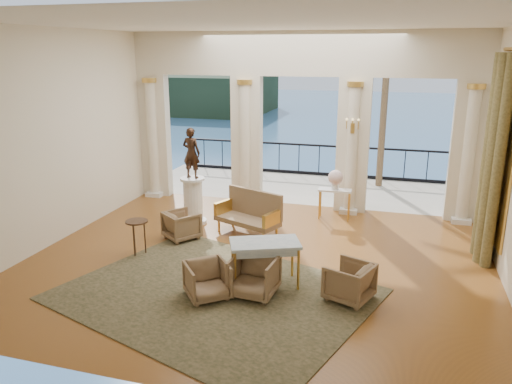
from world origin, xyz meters
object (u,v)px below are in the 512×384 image
(settee, at_px, (250,213))
(console_table, at_px, (335,194))
(pedestal, at_px, (193,201))
(armchair_c, at_px, (349,280))
(side_table, at_px, (137,226))
(armchair_d, at_px, (182,224))
(armchair_b, at_px, (254,274))
(armchair_a, at_px, (207,279))
(statue, at_px, (191,153))
(game_table, at_px, (265,246))

(settee, xyz_separation_m, console_table, (1.69, 1.56, 0.14))
(settee, height_order, pedestal, pedestal)
(armchair_c, bearing_deg, side_table, -78.74)
(armchair_d, xyz_separation_m, settee, (1.35, 0.74, 0.14))
(armchair_c, bearing_deg, armchair_b, -58.88)
(armchair_a, xyz_separation_m, pedestal, (-1.73, 3.45, 0.19))
(armchair_d, height_order, settee, settee)
(settee, bearing_deg, armchair_a, -64.37)
(armchair_b, distance_m, statue, 4.20)
(armchair_d, bearing_deg, side_table, 101.83)
(armchair_a, xyz_separation_m, settee, (-0.20, 3.14, 0.14))
(game_table, distance_m, side_table, 2.91)
(game_table, bearing_deg, armchair_a, -160.90)
(settee, distance_m, pedestal, 1.56)
(settee, relative_size, side_table, 2.23)
(armchair_a, distance_m, armchair_d, 2.86)
(armchair_b, height_order, settee, settee)
(armchair_b, height_order, armchair_c, armchair_b)
(armchair_a, distance_m, side_table, 2.46)
(armchair_a, height_order, settee, settee)
(console_table, bearing_deg, game_table, -101.13)
(statue, bearing_deg, armchair_d, 105.14)
(armchair_d, distance_m, settee, 1.55)
(console_table, bearing_deg, statue, -160.06)
(armchair_a, bearing_deg, armchair_c, -24.37)
(pedestal, height_order, side_table, pedestal)
(side_table, bearing_deg, armchair_a, -33.08)
(armchair_d, bearing_deg, console_table, -106.40)
(armchair_c, relative_size, side_table, 0.98)
(game_table, bearing_deg, statue, 109.71)
(console_table, distance_m, side_table, 4.88)
(pedestal, bearing_deg, game_table, -47.07)
(armchair_d, relative_size, statue, 0.58)
(side_table, bearing_deg, armchair_b, -20.14)
(statue, bearing_deg, console_table, -152.93)
(armchair_b, bearing_deg, game_table, 83.81)
(armchair_b, relative_size, settee, 0.47)
(pedestal, height_order, statue, statue)
(armchair_a, distance_m, settee, 3.15)
(settee, bearing_deg, armchair_c, -23.54)
(armchair_c, xyz_separation_m, armchair_d, (-3.85, 1.79, -0.01))
(game_table, bearing_deg, side_table, 144.76)
(settee, bearing_deg, console_table, 64.59)
(pedestal, distance_m, side_table, 2.14)
(armchair_a, xyz_separation_m, console_table, (1.49, 4.70, 0.28))
(console_table, bearing_deg, pedestal, -160.06)
(armchair_d, bearing_deg, settee, -114.85)
(game_table, distance_m, statue, 3.84)
(armchair_c, relative_size, settee, 0.44)
(armchair_a, relative_size, armchair_d, 1.00)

